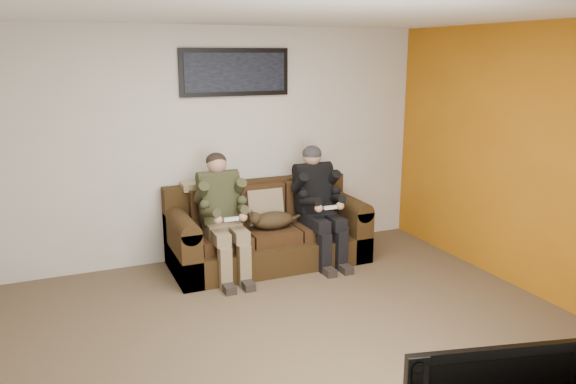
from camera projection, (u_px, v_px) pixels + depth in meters
name	position (u px, v px, depth m)	size (l,w,h in m)	color
floor	(300.00, 340.00, 4.63)	(5.00, 5.00, 0.00)	brown
ceiling	(302.00, 10.00, 4.00)	(5.00, 5.00, 0.00)	silver
wall_back	(218.00, 145.00, 6.32)	(5.00, 5.00, 0.00)	beige
wall_front	(527.00, 304.00, 2.31)	(5.00, 5.00, 0.00)	beige
wall_right	(542.00, 163.00, 5.27)	(4.50, 4.50, 0.00)	beige
accent_wall_right	(542.00, 163.00, 5.27)	(4.50, 4.50, 0.00)	#B26711
sofa	(266.00, 233.00, 6.33)	(2.16, 0.93, 0.88)	#33220F
throw_pillow	(265.00, 207.00, 6.30)	(0.41, 0.12, 0.39)	#887759
throw_blanket	(202.00, 185.00, 6.19)	(0.44, 0.22, 0.08)	#C5BE91
person_left	(222.00, 209.00, 5.87)	(0.51, 0.87, 1.29)	#826F51
person_right	(318.00, 198.00, 6.29)	(0.51, 0.86, 1.30)	black
cat	(271.00, 220.00, 6.12)	(0.66, 0.26, 0.24)	#44331B
framed_poster	(235.00, 72.00, 6.18)	(1.25, 0.05, 0.52)	black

